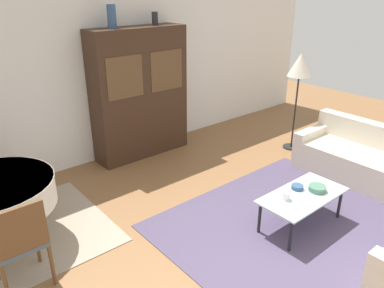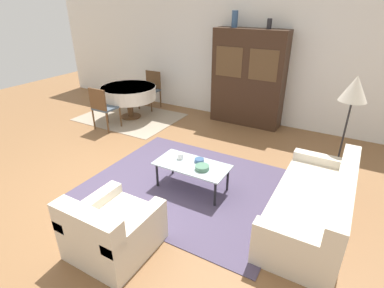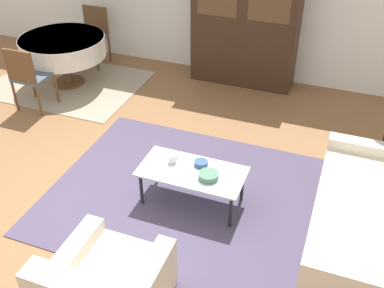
{
  "view_description": "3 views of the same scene",
  "coord_description": "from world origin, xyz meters",
  "views": [
    {
      "loc": [
        -2.33,
        -1.62,
        2.64
      ],
      "look_at": [
        0.2,
        1.4,
        0.95
      ],
      "focal_mm": 35.0,
      "sensor_mm": 36.0,
      "label": 1
    },
    {
      "loc": [
        2.91,
        -2.89,
        2.6
      ],
      "look_at": [
        1.03,
        0.4,
        0.75
      ],
      "focal_mm": 28.0,
      "sensor_mm": 36.0,
      "label": 2
    },
    {
      "loc": [
        2.3,
        -2.96,
        3.24
      ],
      "look_at": [
        1.03,
        0.4,
        0.75
      ],
      "focal_mm": 42.0,
      "sensor_mm": 36.0,
      "label": 3
    }
  ],
  "objects": [
    {
      "name": "couch",
      "position": [
        2.74,
        0.45,
        0.28
      ],
      "size": [
        0.85,
        1.98,
        0.77
      ],
      "rotation": [
        0.0,
        0.0,
        1.57
      ],
      "color": "beige",
      "rests_on": "ground_plane"
    },
    {
      "name": "display_cabinet",
      "position": [
        0.75,
        3.35,
        1.03
      ],
      "size": [
        1.57,
        0.46,
        2.06
      ],
      "color": "#382316",
      "rests_on": "ground_plane"
    },
    {
      "name": "vase_short",
      "position": [
        1.1,
        3.36,
        2.16
      ],
      "size": [
        0.09,
        0.09,
        0.2
      ],
      "color": "#232328",
      "rests_on": "display_cabinet"
    },
    {
      "name": "ground_plane",
      "position": [
        0.0,
        0.0,
        0.0
      ],
      "size": [
        14.0,
        14.0,
        0.0
      ],
      "primitive_type": "plane",
      "color": "brown"
    },
    {
      "name": "vase_tall",
      "position": [
        0.36,
        3.36,
        2.22
      ],
      "size": [
        0.13,
        0.13,
        0.33
      ],
      "color": "#33517A",
      "rests_on": "display_cabinet"
    },
    {
      "name": "bowl_small",
      "position": [
        1.08,
        0.52,
        0.44
      ],
      "size": [
        0.14,
        0.14,
        0.05
      ],
      "color": "#33517A",
      "rests_on": "coffee_table"
    },
    {
      "name": "area_rug",
      "position": [
        0.95,
        0.47,
        0.01
      ],
      "size": [
        2.94,
        2.39,
        0.01
      ],
      "color": "#4C425B",
      "rests_on": "ground_plane"
    },
    {
      "name": "wall_back",
      "position": [
        0.0,
        3.63,
        1.35
      ],
      "size": [
        10.0,
        0.06,
        2.7
      ],
      "color": "white",
      "rests_on": "ground_plane"
    },
    {
      "name": "dining_rug",
      "position": [
        -1.78,
        2.29,
        0.01
      ],
      "size": [
        2.27,
        1.72,
        0.01
      ],
      "color": "gray",
      "rests_on": "ground_plane"
    },
    {
      "name": "coffee_table",
      "position": [
        1.03,
        0.4,
        0.38
      ],
      "size": [
        1.09,
        0.54,
        0.41
      ],
      "color": "black",
      "rests_on": "area_rug"
    },
    {
      "name": "dining_chair_near",
      "position": [
        -1.77,
        1.45,
        0.54
      ],
      "size": [
        0.44,
        0.44,
        0.93
      ],
      "color": "brown",
      "rests_on": "dining_rug"
    },
    {
      "name": "floor_lamp",
      "position": [
        2.86,
        1.87,
        1.39
      ],
      "size": [
        0.39,
        0.39,
        1.64
      ],
      "color": "black",
      "rests_on": "ground_plane"
    },
    {
      "name": "cup",
      "position": [
        0.79,
        0.47,
        0.47
      ],
      "size": [
        0.09,
        0.09,
        0.09
      ],
      "color": "white",
      "rests_on": "coffee_table"
    },
    {
      "name": "bowl",
      "position": [
        1.22,
        0.35,
        0.45
      ],
      "size": [
        0.2,
        0.2,
        0.06
      ],
      "color": "#4C7A60",
      "rests_on": "coffee_table"
    }
  ]
}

